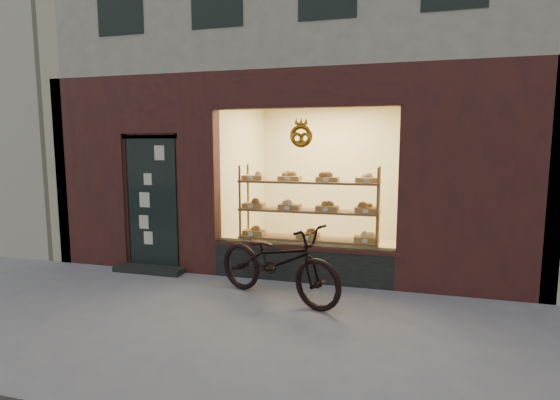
% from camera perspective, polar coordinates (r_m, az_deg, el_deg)
% --- Properties ---
extents(ground, '(90.00, 90.00, 0.00)m').
position_cam_1_polar(ground, '(4.93, -8.22, -17.23)').
color(ground, slate).
extents(display_shelf, '(2.20, 0.45, 1.70)m').
position_cam_1_polar(display_shelf, '(6.88, 3.70, -2.46)').
color(display_shelf, brown).
rests_on(display_shelf, ground).
extents(bicycle, '(2.06, 1.38, 1.02)m').
position_cam_1_polar(bicycle, '(5.77, -0.35, -8.01)').
color(bicycle, black).
rests_on(bicycle, ground).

